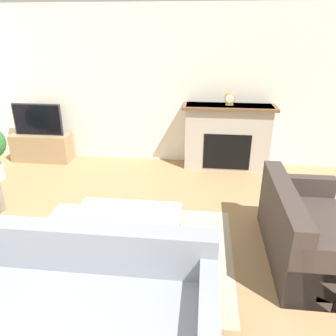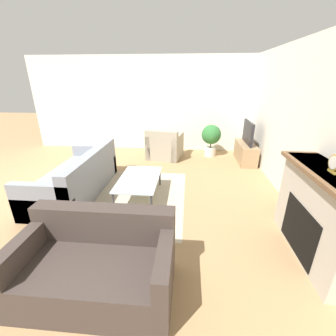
% 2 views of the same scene
% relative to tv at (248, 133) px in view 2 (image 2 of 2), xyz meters
% --- Properties ---
extents(ground_plane, '(20.00, 20.00, 0.00)m').
position_rel_tv_xyz_m(ground_plane, '(1.96, -4.81, -0.79)').
color(ground_plane, '#9E7A51').
extents(wall_back, '(8.87, 0.06, 2.70)m').
position_rel_tv_xyz_m(wall_back, '(1.96, 0.31, 0.56)').
color(wall_back, silver).
rests_on(wall_back, ground_plane).
extents(wall_left, '(0.06, 8.09, 2.70)m').
position_rel_tv_xyz_m(wall_left, '(-1.00, -2.26, 0.56)').
color(wall_left, silver).
rests_on(wall_left, ground_plane).
extents(area_rug, '(2.39, 1.90, 0.00)m').
position_rel_tv_xyz_m(area_rug, '(2.18, -2.52, -0.79)').
color(area_rug, '#B7A88E').
rests_on(area_rug, ground_plane).
extents(fireplace, '(1.57, 0.47, 1.12)m').
position_rel_tv_xyz_m(fireplace, '(3.41, 0.07, -0.20)').
color(fireplace, '#B2A899').
rests_on(fireplace, ground_plane).
extents(tv_stand, '(1.08, 0.39, 0.50)m').
position_rel_tv_xyz_m(tv_stand, '(0.00, 0.00, -0.54)').
color(tv_stand, '#997A56').
rests_on(tv_stand, ground_plane).
extents(tv, '(0.90, 0.06, 0.57)m').
position_rel_tv_xyz_m(tv, '(0.00, 0.00, 0.00)').
color(tv, '#232328').
rests_on(tv, tv_stand).
extents(couch_sectional, '(2.15, 0.95, 0.82)m').
position_rel_tv_xyz_m(couch_sectional, '(2.08, -3.62, -0.50)').
color(couch_sectional, gray).
rests_on(couch_sectional, ground_plane).
extents(couch_loveseat, '(0.86, 1.54, 0.82)m').
position_rel_tv_xyz_m(couch_loveseat, '(4.14, -2.41, -0.50)').
color(couch_loveseat, '#3D332D').
rests_on(couch_loveseat, ground_plane).
extents(armchair_by_window, '(1.02, 1.02, 0.82)m').
position_rel_tv_xyz_m(armchair_by_window, '(-0.15, -2.16, -0.49)').
color(armchair_by_window, '#9E937F').
rests_on(armchair_by_window, ground_plane).
extents(coffee_table, '(1.19, 0.70, 0.39)m').
position_rel_tv_xyz_m(coffee_table, '(2.18, -2.40, -0.42)').
color(coffee_table, '#333338').
rests_on(coffee_table, ground_plane).
extents(potted_plant, '(0.54, 0.54, 0.89)m').
position_rel_tv_xyz_m(potted_plant, '(-0.42, -0.88, -0.24)').
color(potted_plant, beige).
rests_on(potted_plant, ground_plane).
extents(mantel_clock, '(0.18, 0.07, 0.21)m').
position_rel_tv_xyz_m(mantel_clock, '(3.41, 0.07, 0.44)').
color(mantel_clock, '#B79338').
rests_on(mantel_clock, fireplace).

